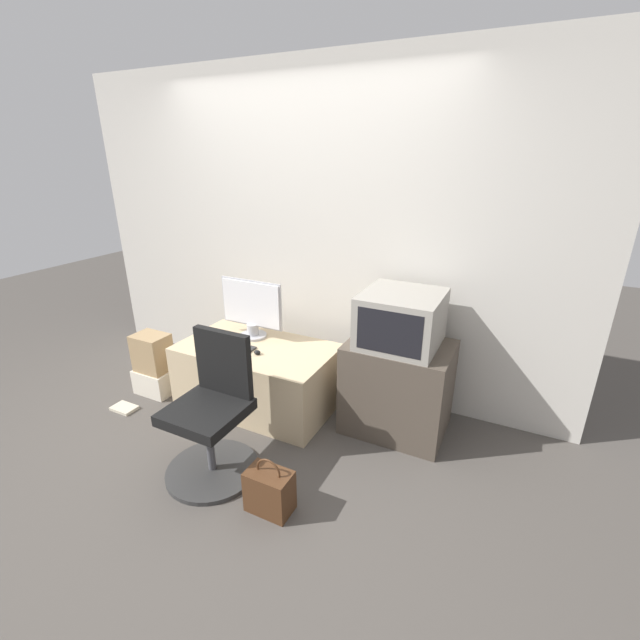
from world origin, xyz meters
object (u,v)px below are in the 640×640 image
object	(u,v)px
handbag	(270,491)
book	(124,408)
main_monitor	(252,309)
crt_tv	(401,319)
keyboard	(233,346)
mouse	(257,352)
cardboard_box_lower	(157,380)
office_chair	(213,419)

from	to	relation	value
handbag	book	world-z (taller)	handbag
main_monitor	crt_tv	bearing A→B (deg)	1.76
keyboard	mouse	bearing A→B (deg)	-5.15
main_monitor	cardboard_box_lower	size ratio (longest dim) A/B	1.72
main_monitor	book	distance (m)	1.30
keyboard	book	world-z (taller)	keyboard
cardboard_box_lower	handbag	size ratio (longest dim) A/B	0.92
cardboard_box_lower	main_monitor	bearing A→B (deg)	27.28
keyboard	cardboard_box_lower	world-z (taller)	keyboard
cardboard_box_lower	book	bearing A→B (deg)	-94.90
handbag	office_chair	bearing A→B (deg)	164.03
crt_tv	office_chair	bearing A→B (deg)	-133.01
handbag	main_monitor	bearing A→B (deg)	127.86
keyboard	crt_tv	size ratio (longest dim) A/B	0.64
office_chair	mouse	bearing A→B (deg)	98.99
office_chair	handbag	world-z (taller)	office_chair
crt_tv	cardboard_box_lower	bearing A→B (deg)	-167.75
keyboard	crt_tv	xyz separation A→B (m)	(1.24, 0.28, 0.35)
handbag	crt_tv	bearing A→B (deg)	70.44
crt_tv	mouse	bearing A→B (deg)	-163.14
main_monitor	cardboard_box_lower	distance (m)	1.07
keyboard	main_monitor	bearing A→B (deg)	85.59
main_monitor	crt_tv	distance (m)	1.22
book	crt_tv	bearing A→B (deg)	20.73
mouse	office_chair	distance (m)	0.68
office_chair	handbag	distance (m)	0.58
main_monitor	book	bearing A→B (deg)	-137.51
keyboard	handbag	bearing A→B (deg)	-44.15
keyboard	cardboard_box_lower	bearing A→B (deg)	-168.65
handbag	mouse	bearing A→B (deg)	127.16
crt_tv	main_monitor	bearing A→B (deg)	-178.24
keyboard	book	size ratio (longest dim) A/B	1.78
office_chair	handbag	bearing A→B (deg)	-15.97
main_monitor	office_chair	world-z (taller)	main_monitor
mouse	book	bearing A→B (deg)	-155.63
cardboard_box_lower	handbag	xyz separation A→B (m)	(1.59, -0.67, 0.03)
cardboard_box_lower	crt_tv	bearing A→B (deg)	12.25
crt_tv	handbag	xyz separation A→B (m)	(-0.39, -1.10, -0.74)
main_monitor	cardboard_box_lower	world-z (taller)	main_monitor
keyboard	book	xyz separation A→B (m)	(-0.77, -0.48, -0.51)
cardboard_box_lower	book	xyz separation A→B (m)	(-0.03, -0.33, -0.09)
mouse	office_chair	size ratio (longest dim) A/B	0.06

